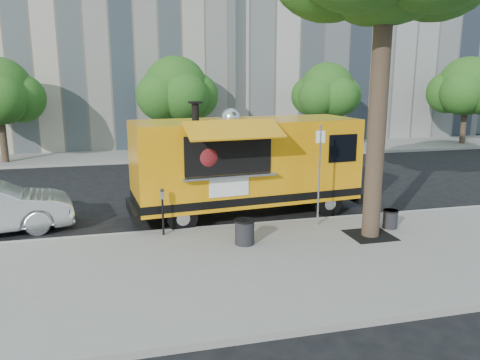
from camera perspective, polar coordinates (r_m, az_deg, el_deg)
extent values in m
plane|color=black|center=(15.19, 1.66, -4.71)|extent=(120.00, 120.00, 0.00)
cube|color=gray|center=(11.59, 7.07, -9.99)|extent=(60.00, 6.00, 0.15)
cube|color=#999993|center=(14.32, 2.67, -5.49)|extent=(60.00, 0.14, 0.16)
cube|color=gray|center=(28.10, -5.78, 3.35)|extent=(60.00, 5.00, 0.15)
cube|color=#A39F99|center=(40.64, 9.83, 20.06)|extent=(20.00, 14.00, 20.00)
cylinder|color=#33261C|center=(12.99, 16.40, 7.18)|extent=(0.48, 0.48, 6.50)
cube|color=black|center=(13.65, 15.56, -6.51)|extent=(1.20, 1.20, 0.02)
cylinder|color=#33261C|center=(27.13, -26.91, 4.68)|extent=(0.36, 0.36, 2.60)
cylinder|color=#33261C|center=(27.00, -7.71, 5.88)|extent=(0.36, 0.36, 2.60)
sphere|color=#134913|center=(26.84, -7.86, 10.97)|extent=(3.60, 3.60, 3.60)
cylinder|color=#33261C|center=(29.11, 10.36, 6.26)|extent=(0.36, 0.36, 2.60)
sphere|color=#134913|center=(28.96, 10.54, 10.76)|extent=(3.24, 3.24, 3.24)
cylinder|color=#33261C|center=(34.59, 25.60, 6.20)|extent=(0.36, 0.36, 2.60)
sphere|color=#134913|center=(34.46, 25.98, 10.25)|extent=(3.78, 3.78, 3.78)
cylinder|color=silver|center=(13.87, 9.62, 0.49)|extent=(0.06, 0.06, 3.00)
cube|color=white|center=(13.68, 9.79, 5.21)|extent=(0.28, 0.02, 0.35)
cylinder|color=black|center=(13.22, -9.38, -4.46)|extent=(0.06, 0.06, 1.05)
cube|color=silver|center=(13.05, -9.47, -1.83)|extent=(0.10, 0.08, 0.22)
sphere|color=black|center=(13.02, -9.49, -1.28)|extent=(0.11, 0.11, 0.11)
cube|color=orange|center=(15.15, 0.75, 2.46)|extent=(7.40, 3.13, 2.60)
cube|color=black|center=(15.37, 0.74, -1.43)|extent=(7.42, 3.15, 0.24)
cube|color=black|center=(17.04, 12.41, -1.37)|extent=(0.41, 2.32, 0.33)
cube|color=black|center=(14.62, -12.93, -3.69)|extent=(0.41, 2.32, 0.33)
cube|color=black|center=(16.68, 12.52, 4.53)|extent=(0.24, 1.94, 1.05)
cylinder|color=black|center=(15.61, 10.67, -2.77)|extent=(0.91, 0.40, 0.89)
cylinder|color=black|center=(17.33, 7.29, -1.13)|extent=(0.91, 0.40, 0.89)
cylinder|color=black|center=(13.87, -7.06, -4.58)|extent=(0.91, 0.40, 0.89)
cylinder|color=black|center=(15.79, -8.70, -2.52)|extent=(0.91, 0.40, 0.89)
cube|color=black|center=(13.68, -1.47, 3.13)|extent=(2.66, 0.44, 1.16)
cube|color=silver|center=(13.64, -1.24, 0.46)|extent=(2.88, 0.63, 0.06)
cube|color=orange|center=(13.03, -0.70, 6.17)|extent=(2.85, 1.31, 0.46)
cube|color=white|center=(13.79, -1.34, -0.89)|extent=(1.22, 0.16, 0.55)
cylinder|color=black|center=(14.46, -5.47, 8.23)|extent=(0.22, 0.22, 0.61)
sphere|color=silver|center=(15.03, -1.13, 7.59)|extent=(0.62, 0.62, 0.62)
sphere|color=maroon|center=(13.79, -4.25, 2.97)|extent=(0.93, 0.93, 0.93)
cylinder|color=#FF590C|center=(13.59, -3.98, 2.28)|extent=(0.39, 0.17, 0.38)
cylinder|color=black|center=(12.40, 0.56, -6.35)|extent=(0.51, 0.51, 0.67)
cylinder|color=black|center=(12.31, 0.56, -4.97)|extent=(0.56, 0.56, 0.04)
cylinder|color=black|center=(14.40, 17.84, -4.55)|extent=(0.42, 0.42, 0.54)
cylinder|color=black|center=(14.33, 17.91, -3.58)|extent=(0.45, 0.45, 0.04)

